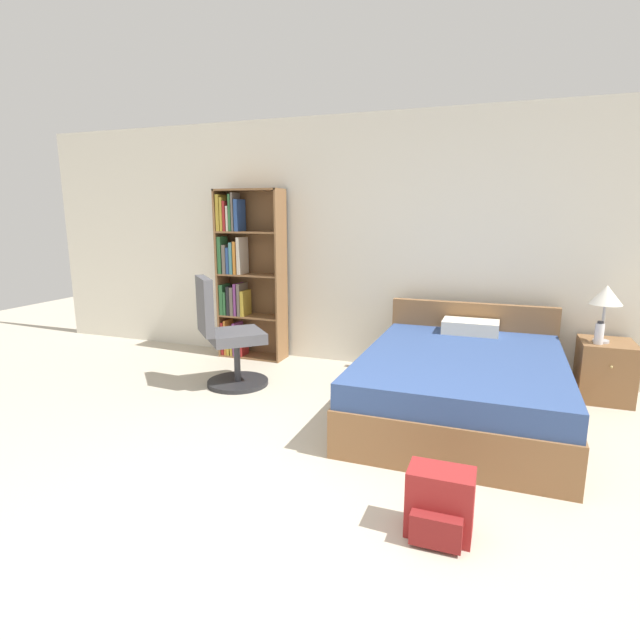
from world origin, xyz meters
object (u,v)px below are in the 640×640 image
(water_bottle, at_px, (599,333))
(bookshelf, at_px, (243,276))
(bed, at_px, (462,383))
(table_lamp, at_px, (606,297))
(nightstand, at_px, (605,370))
(backpack_red, at_px, (440,505))
(office_chair, at_px, (227,339))

(water_bottle, bearing_deg, bookshelf, 176.28)
(bed, bearing_deg, table_lamp, 35.35)
(table_lamp, bearing_deg, nightstand, 33.94)
(nightstand, xyz_separation_m, water_bottle, (-0.10, -0.12, 0.35))
(water_bottle, relative_size, backpack_red, 0.56)
(nightstand, relative_size, table_lamp, 1.05)
(office_chair, height_order, nightstand, office_chair)
(backpack_red, bearing_deg, office_chair, 143.51)
(bookshelf, xyz_separation_m, nightstand, (3.63, -0.11, -0.66))
(backpack_red, bearing_deg, bed, 91.21)
(water_bottle, bearing_deg, backpack_red, -113.45)
(nightstand, bearing_deg, table_lamp, -146.06)
(bookshelf, height_order, water_bottle, bookshelf)
(office_chair, xyz_separation_m, nightstand, (3.29, 0.85, -0.20))
(bed, distance_m, nightstand, 1.41)
(nightstand, bearing_deg, bookshelf, 178.24)
(table_lamp, bearing_deg, backpack_red, -113.43)
(bed, xyz_separation_m, backpack_red, (0.03, -1.65, -0.10))
(table_lamp, relative_size, water_bottle, 2.51)
(bed, distance_m, table_lamp, 1.48)
(bookshelf, height_order, office_chair, bookshelf)
(bed, distance_m, backpack_red, 1.65)
(bookshelf, height_order, backpack_red, bookshelf)
(office_chair, relative_size, nightstand, 2.01)
(bed, bearing_deg, bookshelf, 159.60)
(bookshelf, distance_m, table_lamp, 3.57)
(office_chair, bearing_deg, backpack_red, -36.49)
(water_bottle, bearing_deg, nightstand, 51.04)
(bed, relative_size, table_lamp, 4.13)
(bookshelf, relative_size, bed, 0.91)
(office_chair, distance_m, water_bottle, 3.28)
(bed, bearing_deg, water_bottle, 33.40)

